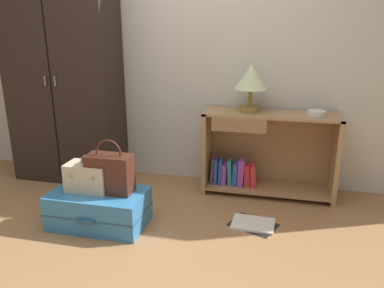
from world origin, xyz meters
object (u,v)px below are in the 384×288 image
at_px(table_lamp, 251,79).
at_px(train_case, 89,177).
at_px(wardrobe, 64,78).
at_px(handbag, 110,173).
at_px(bottle, 54,204).
at_px(suitcase_large, 99,208).
at_px(bowl, 316,113).
at_px(bookshelf, 263,154).
at_px(open_book_on_floor, 253,224).

xyz_separation_m(table_lamp, train_case, (-1.13, -0.88, -0.66)).
height_order(wardrobe, table_lamp, wardrobe).
height_order(handbag, bottle, handbag).
relative_size(train_case, bottle, 1.77).
distance_m(suitcase_large, bottle, 0.45).
bearing_deg(bowl, bottle, -158.69).
distance_m(bookshelf, table_lamp, 0.68).
height_order(bowl, open_book_on_floor, bowl).
relative_size(suitcase_large, train_case, 2.22).
bearing_deg(open_book_on_floor, table_lamp, 100.25).
height_order(suitcase_large, open_book_on_floor, suitcase_large).
bearing_deg(bottle, train_case, -8.60).
distance_m(wardrobe, suitcase_large, 1.43).
relative_size(handbag, bottle, 2.23).
bearing_deg(wardrobe, bottle, -70.12).
bearing_deg(suitcase_large, bookshelf, 37.49).
relative_size(wardrobe, bookshelf, 1.72).
bearing_deg(handbag, bookshelf, 38.94).
relative_size(wardrobe, bottle, 10.89).
bearing_deg(bookshelf, handbag, -141.06).
relative_size(table_lamp, open_book_on_floor, 1.00).
bearing_deg(train_case, wardrobe, 127.69).
xyz_separation_m(bowl, suitcase_large, (-1.61, -0.88, -0.64)).
bearing_deg(handbag, suitcase_large, -163.18).
height_order(table_lamp, open_book_on_floor, table_lamp).
relative_size(suitcase_large, bottle, 3.91).
relative_size(table_lamp, suitcase_large, 0.57).
bearing_deg(open_book_on_floor, bottle, -173.54).
height_order(table_lamp, handbag, table_lamp).
height_order(table_lamp, bowl, table_lamp).
relative_size(wardrobe, train_case, 6.17).
xyz_separation_m(bookshelf, bottle, (-1.63, -0.84, -0.29)).
bearing_deg(bowl, train_case, -153.11).
distance_m(train_case, handbag, 0.18).
bearing_deg(handbag, wardrobe, 134.74).
bearing_deg(suitcase_large, train_case, 164.85).
bearing_deg(bottle, wardrobe, 109.88).
bearing_deg(open_book_on_floor, bowl, 54.17).
xyz_separation_m(bookshelf, table_lamp, (-0.14, -0.01, 0.67)).
distance_m(wardrobe, table_lamp, 1.78).
distance_m(table_lamp, bottle, 1.96).
xyz_separation_m(handbag, bottle, (-0.54, 0.05, -0.34)).
bearing_deg(suitcase_large, wardrobe, 130.20).
height_order(bowl, handbag, bowl).
bearing_deg(bottle, open_book_on_floor, 6.46).
xyz_separation_m(bowl, train_case, (-1.69, -0.86, -0.40)).
bearing_deg(suitcase_large, handbag, 16.82).
distance_m(wardrobe, bottle, 1.25).
bearing_deg(bowl, handbag, -150.73).
xyz_separation_m(table_lamp, bottle, (-1.49, -0.83, -0.96)).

